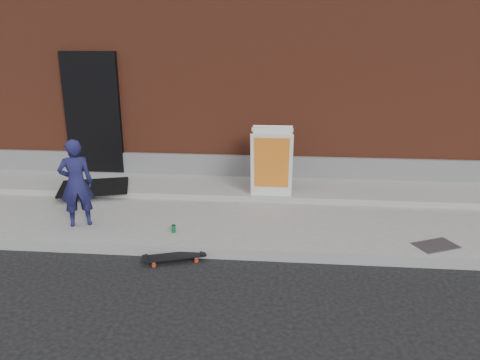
# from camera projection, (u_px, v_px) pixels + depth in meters

# --- Properties ---
(ground) EXTENTS (80.00, 80.00, 0.00)m
(ground) POSITION_uv_depth(u_px,v_px,m) (206.00, 259.00, 6.11)
(ground) COLOR black
(ground) RESTS_ON ground
(sidewalk) EXTENTS (20.00, 3.00, 0.15)m
(sidewalk) POSITION_uv_depth(u_px,v_px,m) (221.00, 212.00, 7.52)
(sidewalk) COLOR gray
(sidewalk) RESTS_ON ground
(apron) EXTENTS (20.00, 1.20, 0.10)m
(apron) POSITION_uv_depth(u_px,v_px,m) (228.00, 187.00, 8.33)
(apron) COLOR gray
(apron) RESTS_ON sidewalk
(building) EXTENTS (20.00, 8.10, 5.00)m
(building) POSITION_uv_depth(u_px,v_px,m) (248.00, 47.00, 12.02)
(building) COLOR brown
(building) RESTS_ON ground
(child) EXTENTS (0.55, 0.47, 1.28)m
(child) POSITION_uv_depth(u_px,v_px,m) (76.00, 183.00, 6.63)
(child) COLOR #1A1B49
(child) RESTS_ON sidewalk
(skateboard) EXTENTS (0.80, 0.45, 0.09)m
(skateboard) POSITION_uv_depth(u_px,v_px,m) (174.00, 257.00, 6.01)
(skateboard) COLOR #B22612
(skateboard) RESTS_ON ground
(pizza_sign) EXTENTS (0.68, 0.80, 1.12)m
(pizza_sign) POSITION_uv_depth(u_px,v_px,m) (272.00, 162.00, 7.68)
(pizza_sign) COLOR white
(pizza_sign) RESTS_ON apron
(soda_can) EXTENTS (0.07, 0.07, 0.11)m
(soda_can) POSITION_uv_depth(u_px,v_px,m) (174.00, 229.00, 6.54)
(soda_can) COLOR #1B8849
(soda_can) RESTS_ON sidewalk
(doormat) EXTENTS (1.37, 1.22, 0.03)m
(doormat) POSITION_uv_depth(u_px,v_px,m) (94.00, 187.00, 8.14)
(doormat) COLOR black
(doormat) RESTS_ON apron
(utility_plate) EXTENTS (0.62, 0.53, 0.02)m
(utility_plate) POSITION_uv_depth(u_px,v_px,m) (436.00, 245.00, 6.13)
(utility_plate) COLOR #4F4F54
(utility_plate) RESTS_ON sidewalk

